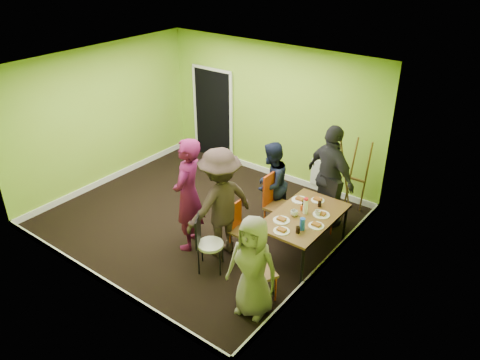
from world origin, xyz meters
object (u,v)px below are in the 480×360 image
object	(u,v)px
thermos	(306,207)
person_back_end	(330,177)
orange_bottle	(301,208)
person_standing	(188,195)
dining_table	(304,218)
chair_left_far	(276,200)
blue_bottle	(302,224)
person_left_far	(271,184)
easel	(353,177)
person_left_near	(220,203)
chair_back_end	(327,195)
chair_left_near	(240,226)
chair_bentwood	(206,240)
person_front_end	(253,267)
chair_front_end	(255,269)

from	to	relation	value
thermos	person_back_end	xyz separation A→B (m)	(-0.09, 1.00, 0.07)
orange_bottle	person_standing	world-z (taller)	person_standing
dining_table	chair_left_far	xyz separation A→B (m)	(-0.73, 0.33, -0.08)
blue_bottle	person_back_end	size ratio (longest dim) A/B	0.10
person_left_far	person_back_end	xyz separation A→B (m)	(0.85, 0.54, 0.17)
chair_left_far	easel	bearing A→B (deg)	147.13
dining_table	person_left_near	bearing A→B (deg)	-146.27
chair_back_end	person_back_end	world-z (taller)	person_back_end
chair_left_far	person_left_near	bearing A→B (deg)	-19.24
chair_left_near	thermos	size ratio (longest dim) A/B	3.59
orange_bottle	chair_left_near	bearing A→B (deg)	-140.21
chair_left_far	chair_bentwood	size ratio (longest dim) A/B	1.17
chair_left_near	easel	bearing A→B (deg)	156.01
chair_bentwood	person_left_far	distance (m)	1.72
dining_table	chair_back_end	xyz separation A→B (m)	(-0.05, 0.85, 0.01)
thermos	person_back_end	world-z (taller)	person_back_end
person_standing	person_front_end	world-z (taller)	person_standing
orange_bottle	chair_bentwood	bearing A→B (deg)	-124.54
chair_left_far	chair_left_near	bearing A→B (deg)	-9.62
chair_front_end	person_left_near	world-z (taller)	person_left_near
chair_left_far	person_standing	distance (m)	1.54
chair_back_end	person_back_end	size ratio (longest dim) A/B	0.54
blue_bottle	person_standing	size ratio (longest dim) A/B	0.10
blue_bottle	person_back_end	xyz separation A→B (m)	(-0.28, 1.42, 0.09)
dining_table	easel	bearing A→B (deg)	87.39
thermos	chair_back_end	bearing A→B (deg)	91.80
chair_left_near	chair_bentwood	world-z (taller)	chair_bentwood
easel	chair_front_end	bearing A→B (deg)	-91.44
person_left_near	person_front_end	size ratio (longest dim) A/B	1.23
chair_left_near	dining_table	bearing A→B (deg)	121.13
person_standing	person_back_end	world-z (taller)	person_standing
thermos	orange_bottle	xyz separation A→B (m)	(-0.09, 0.05, -0.08)
chair_left_far	person_left_near	size ratio (longest dim) A/B	0.59
person_left_far	blue_bottle	bearing A→B (deg)	46.43
chair_left_near	person_standing	xyz separation A→B (m)	(-0.75, -0.35, 0.47)
thermos	person_front_end	xyz separation A→B (m)	(0.12, -1.57, -0.12)
dining_table	blue_bottle	xyz separation A→B (m)	(0.17, -0.36, 0.15)
easel	orange_bottle	size ratio (longest dim) A/B	19.17
orange_bottle	dining_table	bearing A→B (deg)	-40.94
chair_back_end	thermos	distance (m)	0.81
blue_bottle	person_left_far	world-z (taller)	person_left_far
thermos	orange_bottle	distance (m)	0.13
orange_bottle	person_standing	xyz separation A→B (m)	(-1.50, -0.98, 0.17)
easel	orange_bottle	world-z (taller)	easel
chair_left_near	easel	size ratio (longest dim) A/B	0.55
person_left_near	person_left_far	bearing A→B (deg)	-171.32
dining_table	chair_bentwood	distance (m)	1.57
chair_left_near	person_back_end	xyz separation A→B (m)	(0.76, 1.58, 0.45)
easel	person_left_far	world-z (taller)	easel
blue_bottle	orange_bottle	size ratio (longest dim) A/B	2.33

